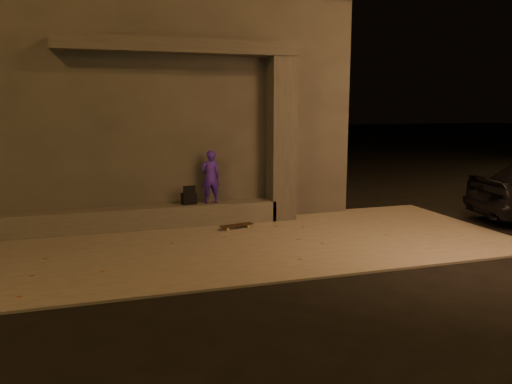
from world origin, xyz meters
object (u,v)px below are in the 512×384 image
object	(u,v)px
column	(281,140)
backpack	(189,198)
skateboarder	(210,177)
skateboard	(237,225)

from	to	relation	value
column	backpack	distance (m)	2.43
backpack	column	bearing A→B (deg)	-9.49
column	backpack	world-z (taller)	column
column	skateboarder	distance (m)	1.80
skateboarder	backpack	bearing A→B (deg)	-0.85
column	backpack	xyz separation A→B (m)	(-2.11, 0.00, -1.21)
skateboarder	skateboard	bearing A→B (deg)	121.39
backpack	skateboard	world-z (taller)	backpack
column	skateboarder	xyz separation A→B (m)	(-1.63, 0.00, -0.77)
column	skateboarder	bearing A→B (deg)	180.00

